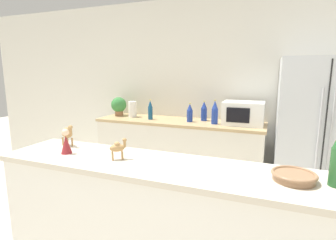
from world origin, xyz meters
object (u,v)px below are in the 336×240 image
at_px(wise_man_figurine_crimson, 66,143).
at_px(back_bottle_1, 190,113).
at_px(camel_figurine_second, 118,147).
at_px(potted_plant, 119,105).
at_px(refrigerator, 318,137).
at_px(microwave, 243,113).
at_px(paper_towel_roll, 133,109).
at_px(camel_figurine, 67,133).
at_px(fruit_bowl, 294,176).
at_px(back_bottle_3, 204,111).
at_px(back_bottle_2, 215,113).
at_px(back_bottle_0, 150,110).

bearing_deg(wise_man_figurine_crimson, back_bottle_1, 80.29).
bearing_deg(camel_figurine_second, wise_man_figurine_crimson, -177.37).
bearing_deg(potted_plant, refrigerator, -2.24).
relative_size(microwave, camel_figurine_second, 3.49).
bearing_deg(paper_towel_roll, back_bottle_1, -3.65).
xyz_separation_m(microwave, camel_figurine_second, (-0.58, -1.90, 0.03)).
distance_m(refrigerator, paper_towel_roll, 2.34).
bearing_deg(camel_figurine, fruit_bowl, -3.46).
height_order(microwave, back_bottle_3, microwave).
bearing_deg(back_bottle_3, camel_figurine_second, -92.13).
height_order(refrigerator, camel_figurine, refrigerator).
relative_size(back_bottle_2, wise_man_figurine_crimson, 1.74).
xyz_separation_m(back_bottle_0, fruit_bowl, (1.64, -1.77, -0.02)).
distance_m(potted_plant, camel_figurine, 1.92).
bearing_deg(fruit_bowl, paper_towel_roll, 136.53).
xyz_separation_m(back_bottle_2, back_bottle_3, (-0.18, 0.17, -0.02)).
height_order(back_bottle_2, back_bottle_3, back_bottle_2).
relative_size(paper_towel_roll, fruit_bowl, 1.01).
bearing_deg(back_bottle_1, back_bottle_3, 42.58).
xyz_separation_m(potted_plant, back_bottle_0, (0.57, -0.12, -0.02)).
bearing_deg(back_bottle_3, camel_figurine, -107.80).
bearing_deg(back_bottle_0, camel_figurine_second, -70.91).
relative_size(back_bottle_2, fruit_bowl, 1.35).
relative_size(paper_towel_roll, back_bottle_1, 0.92).
relative_size(potted_plant, fruit_bowl, 1.23).
xyz_separation_m(back_bottle_1, wise_man_figurine_crimson, (-0.32, -1.86, 0.04)).
xyz_separation_m(paper_towel_roll, back_bottle_2, (1.20, -0.08, 0.03)).
height_order(back_bottle_1, back_bottle_2, back_bottle_2).
height_order(back_bottle_3, camel_figurine, back_bottle_3).
height_order(back_bottle_0, camel_figurine, back_bottle_0).
distance_m(microwave, wise_man_figurine_crimson, 2.16).
relative_size(paper_towel_roll, wise_man_figurine_crimson, 1.30).
distance_m(microwave, back_bottle_2, 0.34).
height_order(microwave, back_bottle_0, microwave).
height_order(back_bottle_3, wise_man_figurine_crimson, back_bottle_3).
bearing_deg(fruit_bowl, microwave, 103.04).
height_order(potted_plant, back_bottle_1, potted_plant).
bearing_deg(camel_figurine, potted_plant, 110.53).
bearing_deg(fruit_bowl, wise_man_figurine_crimson, -177.67).
distance_m(refrigerator, back_bottle_0, 2.03).
bearing_deg(paper_towel_roll, refrigerator, -1.64).
relative_size(back_bottle_3, wise_man_figurine_crimson, 1.54).
height_order(potted_plant, camel_figurine_second, potted_plant).
relative_size(camel_figurine, camel_figurine_second, 1.21).
distance_m(back_bottle_1, back_bottle_2, 0.33).
distance_m(refrigerator, wise_man_figurine_crimson, 2.58).
height_order(back_bottle_3, fruit_bowl, back_bottle_3).
xyz_separation_m(potted_plant, paper_towel_roll, (0.25, -0.03, -0.04)).
height_order(paper_towel_roll, back_bottle_3, back_bottle_3).
bearing_deg(back_bottle_0, back_bottle_2, -0.03).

